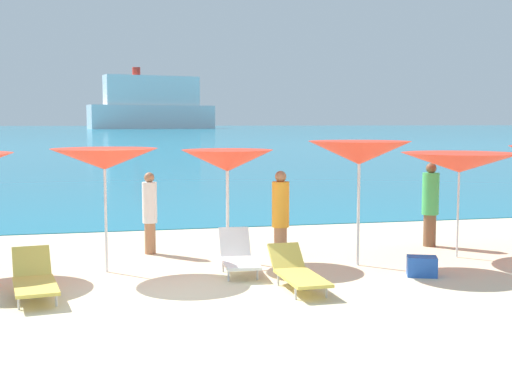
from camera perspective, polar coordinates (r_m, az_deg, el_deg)
The scene contains 14 objects.
ground_plane at distance 20.57m, azimuth -9.61°, elevation -2.03°, with size 50.00×100.00×0.30m, color beige.
ocean_water at distance 236.72m, azimuth -12.66°, elevation 5.05°, with size 650.00×440.00×0.02m, color teal.
umbrella_4 at distance 12.22m, azimuth -12.41°, elevation 2.66°, with size 1.99×1.99×2.17m.
umbrella_5 at distance 12.92m, azimuth -2.38°, elevation 2.58°, with size 1.87×1.87×2.11m.
umbrella_6 at distance 12.65m, azimuth 8.53°, elevation 3.20°, with size 2.03×2.03×2.28m.
umbrella_7 at distance 13.84m, azimuth 16.46°, elevation 2.33°, with size 2.26×2.26×2.04m.
lounge_chair_6 at distance 10.99m, azimuth 3.45°, elevation -6.60°, with size 0.61×1.72×0.60m.
lounge_chair_7 at distance 12.01m, azimuth -1.48°, elevation -5.31°, with size 0.62×1.37×0.73m.
lounge_chair_8 at distance 10.95m, azimuth -17.85°, elevation -6.83°, with size 0.82×1.73×0.66m.
beachgoer_0 at distance 12.97m, azimuth 2.04°, elevation -1.80°, with size 0.33×0.33×1.72m.
beachgoer_1 at distance 15.01m, azimuth 14.21°, elevation -0.85°, with size 0.35×0.35×1.77m.
beachgoer_4 at distance 13.88m, azimuth -8.78°, elevation -1.52°, with size 0.29×0.29×1.63m.
cooler_box at distance 12.19m, azimuth 13.55°, elevation -5.99°, with size 0.50×0.36×0.34m, color blue.
cruise_ship at distance 266.46m, azimuth -8.57°, elevation 7.09°, with size 48.67×19.05×22.84m.
Camera 1 is at (-1.13, -10.35, 2.63)m, focal length 48.41 mm.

